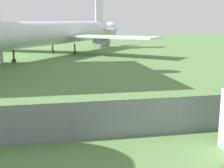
# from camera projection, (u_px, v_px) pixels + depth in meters

# --- Properties ---
(perimeter_fence) EXTENTS (56.07, 0.07, 1.85)m
(perimeter_fence) POSITION_uv_depth(u_px,v_px,m) (127.00, 118.00, 14.83)
(perimeter_fence) COLOR gray
(perimeter_fence) RESTS_ON ground
(airplane) EXTENTS (29.12, 34.96, 10.77)m
(airplane) POSITION_uv_depth(u_px,v_px,m) (59.00, 33.00, 50.27)
(airplane) COLOR silver
(airplane) RESTS_ON ground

